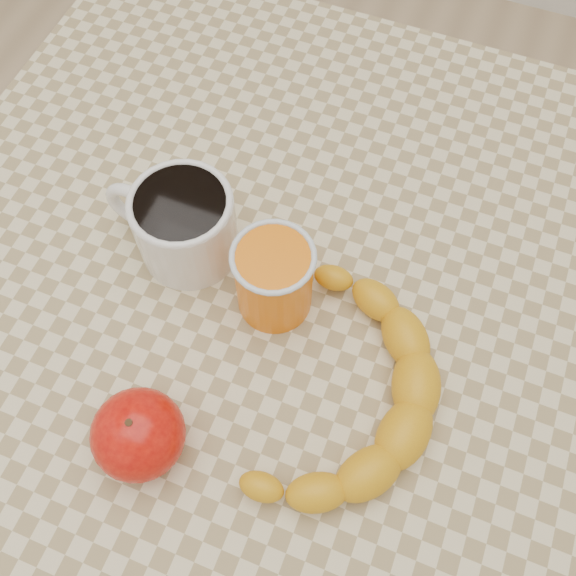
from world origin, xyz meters
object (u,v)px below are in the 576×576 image
(orange_juice_glass, at_px, (274,278))
(apple, at_px, (138,434))
(coffee_mug, at_px, (182,223))
(banana, at_px, (344,394))
(table, at_px, (288,333))

(orange_juice_glass, xyz_separation_m, apple, (-0.05, -0.17, -0.01))
(coffee_mug, bearing_deg, apple, -74.93)
(banana, bearing_deg, table, 143.57)
(table, relative_size, banana, 2.75)
(apple, relative_size, banana, 0.32)
(orange_juice_glass, height_order, apple, orange_juice_glass)
(table, relative_size, coffee_mug, 5.86)
(coffee_mug, height_order, apple, coffee_mug)
(banana, bearing_deg, apple, -138.54)
(table, height_order, banana, banana)
(table, distance_m, apple, 0.22)
(orange_juice_glass, bearing_deg, table, 35.81)
(coffee_mug, distance_m, orange_juice_glass, 0.10)
(apple, bearing_deg, orange_juice_glass, 73.26)
(coffee_mug, bearing_deg, table, -8.21)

